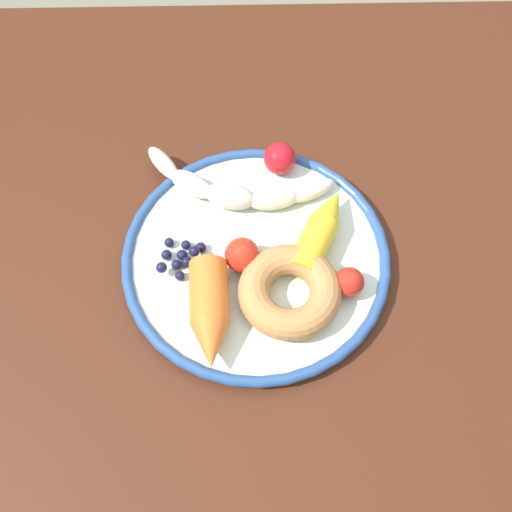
{
  "coord_description": "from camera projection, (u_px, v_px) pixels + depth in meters",
  "views": [
    {
      "loc": [
        0.05,
        -0.27,
        1.3
      ],
      "look_at": [
        0.06,
        0.03,
        0.74
      ],
      "focal_mm": 41.23,
      "sensor_mm": 36.0,
      "label": 1
    }
  ],
  "objects": [
    {
      "name": "ground_plane",
      "position": [
        229.0,
        436.0,
        1.27
      ],
      "size": [
        6.0,
        6.0,
        0.0
      ],
      "primitive_type": "plane",
      "color": "gray"
    },
    {
      "name": "tomato_far",
      "position": [
        280.0,
        158.0,
        0.68
      ],
      "size": [
        0.04,
        0.04,
        0.04
      ],
      "primitive_type": "sphere",
      "color": "red",
      "rests_on": "plate"
    },
    {
      "name": "carrot_yellow",
      "position": [
        320.0,
        230.0,
        0.63
      ],
      "size": [
        0.08,
        0.11,
        0.03
      ],
      "color": "yellow",
      "rests_on": "plate"
    },
    {
      "name": "blueberry_pile",
      "position": [
        182.0,
        257.0,
        0.63
      ],
      "size": [
        0.05,
        0.05,
        0.02
      ],
      "color": "#191638",
      "rests_on": "plate"
    },
    {
      "name": "tomato_near",
      "position": [
        242.0,
        255.0,
        0.62
      ],
      "size": [
        0.04,
        0.04,
        0.04
      ],
      "primitive_type": "sphere",
      "color": "red",
      "rests_on": "plate"
    },
    {
      "name": "donut",
      "position": [
        290.0,
        291.0,
        0.6
      ],
      "size": [
        0.13,
        0.13,
        0.03
      ],
      "primitive_type": "torus",
      "rotation": [
        0.0,
        0.0,
        1.88
      ],
      "color": "#BB8048",
      "rests_on": "plate"
    },
    {
      "name": "tomato_mid",
      "position": [
        349.0,
        282.0,
        0.6
      ],
      "size": [
        0.03,
        0.03,
        0.03
      ],
      "primitive_type": "sphere",
      "color": "red",
      "rests_on": "plate"
    },
    {
      "name": "banana",
      "position": [
        233.0,
        189.0,
        0.66
      ],
      "size": [
        0.23,
        0.1,
        0.03
      ],
      "color": "beige",
      "rests_on": "plate"
    },
    {
      "name": "dining_table",
      "position": [
        207.0,
        321.0,
        0.7
      ],
      "size": [
        1.11,
        0.91,
        0.73
      ],
      "color": "#472212",
      "rests_on": "ground_plane"
    },
    {
      "name": "plate",
      "position": [
        256.0,
        257.0,
        0.64
      ],
      "size": [
        0.29,
        0.29,
        0.02
      ],
      "color": "silver",
      "rests_on": "dining_table"
    },
    {
      "name": "carrot_orange",
      "position": [
        209.0,
        313.0,
        0.58
      ],
      "size": [
        0.05,
        0.11,
        0.04
      ],
      "color": "orange",
      "rests_on": "plate"
    }
  ]
}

